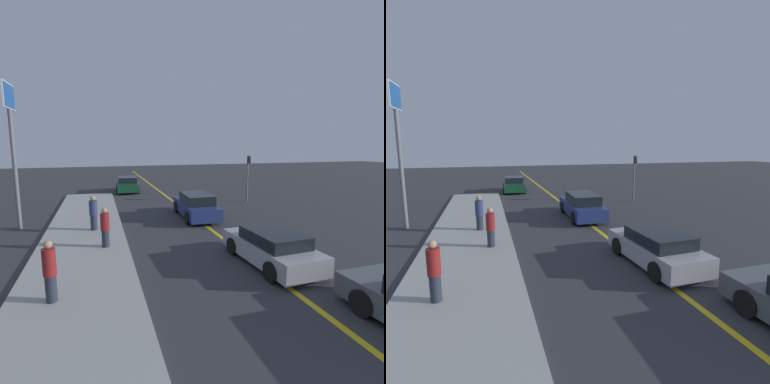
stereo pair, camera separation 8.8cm
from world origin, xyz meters
TOP-DOWN VIEW (x-y plane):
  - road_center_line at (0.00, 18.00)m, footprint 0.20×60.00m
  - sidewalk_left at (-6.02, 12.89)m, footprint 3.57×25.77m
  - car_ahead_center at (0.46, 8.41)m, footprint 2.04×4.16m
  - car_far_distant at (0.08, 15.82)m, footprint 2.00×4.71m
  - car_parked_left_lot at (-2.84, 26.69)m, footprint 2.05×3.89m
  - pedestrian_mid_group at (-6.60, 7.68)m, footprint 0.34×0.34m
  - pedestrian_far_standing at (-5.12, 11.71)m, footprint 0.35×0.35m
  - pedestrian_by_sign at (-5.59, 14.40)m, footprint 0.38×0.38m
  - traffic_light at (5.30, 19.38)m, footprint 0.18×0.40m
  - roadside_sign at (-9.18, 16.19)m, footprint 0.20×1.88m

SIDE VIEW (x-z plane):
  - road_center_line at x=0.00m, z-range 0.00..0.01m
  - sidewalk_left at x=-6.02m, z-range 0.00..0.13m
  - car_ahead_center at x=0.46m, z-range -0.01..1.24m
  - car_parked_left_lot at x=-2.84m, z-range -0.03..1.35m
  - car_far_distant at x=0.08m, z-range -0.02..1.40m
  - pedestrian_far_standing at x=-5.12m, z-range 0.12..1.73m
  - pedestrian_by_sign at x=-5.59m, z-range 0.12..1.80m
  - pedestrian_mid_group at x=-6.60m, z-range 0.13..1.80m
  - traffic_light at x=5.30m, z-range 0.43..3.83m
  - roadside_sign at x=-9.18m, z-range 1.68..8.79m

